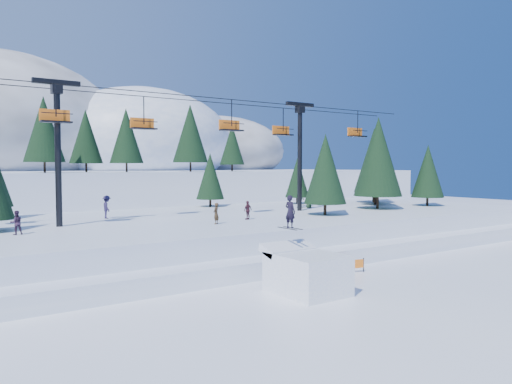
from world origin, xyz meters
TOP-DOWN VIEW (x-y plane):
  - ground at (0.00, 0.00)m, footprint 160.00×160.00m
  - mid_shelf at (0.00, 18.00)m, footprint 70.00×22.00m
  - berm at (0.00, 8.00)m, footprint 70.00×6.00m
  - mountain_ridge at (-5.10, 73.39)m, footprint 119.00×60.00m
  - jump_kicker at (-0.38, 1.37)m, footprint 3.12×4.35m
  - chairlift at (1.84, 18.05)m, footprint 46.00×3.21m
  - conifer_stand at (2.70, 18.54)m, footprint 60.39×16.86m
  - distant_skiers at (2.03, 18.61)m, footprint 28.64×9.38m
  - banner_near at (4.75, 3.65)m, footprint 2.77×0.74m
  - banner_far at (7.99, 6.06)m, footprint 2.84×0.36m

SIDE VIEW (x-z plane):
  - ground at x=0.00m, z-range 0.00..0.00m
  - banner_near at x=4.75m, z-range 0.09..0.99m
  - banner_far at x=7.99m, z-range 0.09..0.99m
  - berm at x=0.00m, z-range 0.00..1.10m
  - jump_kicker at x=-0.38m, z-range -1.40..3.77m
  - mid_shelf at x=0.00m, z-range 0.00..2.50m
  - distant_skiers at x=2.03m, z-range 2.41..4.28m
  - conifer_stand at x=2.70m, z-range 2.26..11.41m
  - chairlift at x=1.84m, z-range 4.18..14.46m
  - mountain_ridge at x=-5.10m, z-range -3.59..22.87m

